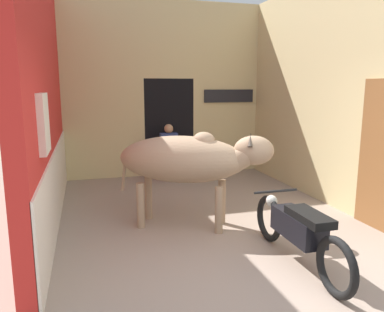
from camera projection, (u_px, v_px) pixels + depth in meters
ground_plane at (270, 285)px, 3.82m from camera, size 30.00×30.00×0.00m
wall_left_shopfront at (43, 97)px, 5.24m from camera, size 0.25×5.06×3.82m
wall_back_with_doorway at (165, 103)px, 8.55m from camera, size 4.40×0.93×3.82m
wall_right_with_door at (326, 93)px, 6.43m from camera, size 0.22×5.06×3.82m
cow at (189, 160)px, 5.26m from camera, size 2.18×1.43×1.38m
motorcycle_near at (298, 230)px, 4.19m from camera, size 0.58×1.99×0.72m
shopkeeper_seated at (169, 151)px, 8.06m from camera, size 0.37×0.33×1.20m
plastic_stool at (154, 168)px, 8.23m from camera, size 0.34×0.34×0.40m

